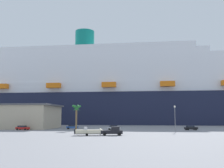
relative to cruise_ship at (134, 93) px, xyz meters
name	(u,v)px	position (x,y,z in m)	size (l,w,h in m)	color
ground_plane	(124,127)	(-6.70, -47.21, -19.52)	(600.00, 600.00, 0.00)	gray
cruise_ship	(134,93)	(0.00, 0.00, 0.00)	(276.92, 56.37, 65.56)	#191E38
pickup_truck	(112,131)	(-9.88, -96.10, -18.48)	(5.81, 2.83, 2.20)	black
small_boat_on_trailer	(91,132)	(-15.31, -96.78, -18.56)	(8.79, 2.83, 2.15)	#595960
palm_tree	(76,111)	(-23.22, -73.78, -12.76)	(3.34, 3.11, 8.83)	brown
street_lamp	(175,115)	(8.82, -82.24, -14.25)	(0.56, 0.56, 8.10)	slate
parked_car_red_hatchback	(22,128)	(-43.00, -70.86, -18.69)	(4.99, 2.70, 1.58)	red
parked_car_black_coupe	(191,128)	(16.89, -68.84, -18.69)	(4.71, 2.64, 1.58)	black
parked_car_blue_suv	(72,127)	(-26.69, -62.81, -18.69)	(4.57, 2.29, 1.58)	#264C99
parked_car_silver_sedan	(114,128)	(-10.51, -67.92, -18.69)	(4.80, 2.62, 1.58)	silver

